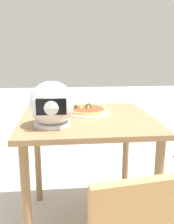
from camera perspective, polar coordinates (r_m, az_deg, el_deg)
ground_plane at (r=1.97m, az=-0.02°, el=-23.62°), size 14.00×14.00×0.00m
dining_table at (r=1.66m, az=-0.02°, el=-5.15°), size 0.83×0.81×0.78m
pizza_plate at (r=1.73m, az=0.02°, el=-0.04°), size 0.30×0.30×0.01m
pizza at (r=1.72m, az=-0.14°, el=0.57°), size 0.26×0.26×0.05m
motorcycle_helmet at (r=1.43m, az=-7.82°, el=1.63°), size 0.25×0.25×0.25m
drinking_glass at (r=1.62m, az=-8.86°, el=0.64°), size 0.07×0.07×0.11m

